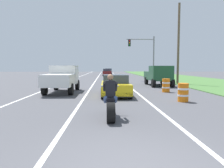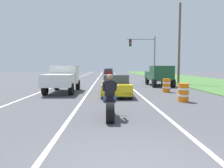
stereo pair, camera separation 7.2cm
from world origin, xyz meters
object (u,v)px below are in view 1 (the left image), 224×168
(motorcycle_with_rider, at_px, (110,102))
(construction_barrel_nearest, at_px, (183,92))
(distant_car_far_ahead, at_px, (107,72))
(sports_car_yellow, at_px, (115,86))
(traffic_light_mast_near, at_px, (145,52))
(distant_car_further_ahead, at_px, (108,71))
(pickup_truck_left_lane_white, at_px, (62,77))
(construction_barrel_mid, at_px, (166,85))
(pickup_truck_right_shoulder_dark_green, at_px, (158,75))

(motorcycle_with_rider, relative_size, construction_barrel_nearest, 2.21)
(distant_car_far_ahead, bearing_deg, construction_barrel_nearest, -83.38)
(sports_car_yellow, relative_size, traffic_light_mast_near, 0.72)
(construction_barrel_nearest, relative_size, distant_car_further_ahead, 0.25)
(pickup_truck_left_lane_white, bearing_deg, motorcycle_with_rider, -67.72)
(pickup_truck_left_lane_white, relative_size, traffic_light_mast_near, 0.80)
(pickup_truck_left_lane_white, relative_size, construction_barrel_nearest, 4.80)
(construction_barrel_nearest, relative_size, distant_car_far_ahead, 0.25)
(construction_barrel_mid, relative_size, distant_car_far_ahead, 0.25)
(motorcycle_with_rider, height_order, construction_barrel_nearest, motorcycle_with_rider)
(pickup_truck_left_lane_white, height_order, distant_car_far_ahead, pickup_truck_left_lane_white)
(sports_car_yellow, xyz_separation_m, traffic_light_mast_near, (4.84, 15.02, 3.31))
(construction_barrel_nearest, distance_m, distant_car_further_ahead, 41.19)
(pickup_truck_left_lane_white, xyz_separation_m, construction_barrel_nearest, (7.36, -4.51, -0.60))
(motorcycle_with_rider, height_order, construction_barrel_mid, motorcycle_with_rider)
(traffic_light_mast_near, distance_m, construction_barrel_mid, 13.78)
(motorcycle_with_rider, height_order, distant_car_further_ahead, motorcycle_with_rider)
(motorcycle_with_rider, bearing_deg, construction_barrel_mid, 61.38)
(pickup_truck_right_shoulder_dark_green, height_order, traffic_light_mast_near, traffic_light_mast_near)
(construction_barrel_mid, bearing_deg, pickup_truck_right_shoulder_dark_green, 81.84)
(construction_barrel_nearest, bearing_deg, traffic_light_mast_near, 85.76)
(motorcycle_with_rider, xyz_separation_m, sports_car_yellow, (0.49, 6.25, 0.04))
(motorcycle_with_rider, bearing_deg, distant_car_far_ahead, 89.63)
(pickup_truck_right_shoulder_dark_green, height_order, construction_barrel_nearest, pickup_truck_right_shoulder_dark_green)
(construction_barrel_mid, bearing_deg, distant_car_further_ahead, 95.74)
(pickup_truck_left_lane_white, distance_m, construction_barrel_nearest, 8.65)
(pickup_truck_right_shoulder_dark_green, height_order, construction_barrel_mid, pickup_truck_right_shoulder_dark_green)
(construction_barrel_nearest, bearing_deg, motorcycle_with_rider, -137.95)
(motorcycle_with_rider, relative_size, pickup_truck_right_shoulder_dark_green, 0.46)
(motorcycle_with_rider, height_order, distant_car_far_ahead, motorcycle_with_rider)
(construction_barrel_nearest, xyz_separation_m, distant_car_far_ahead, (-3.79, 32.64, 0.27))
(construction_barrel_nearest, height_order, distant_car_far_ahead, distant_car_far_ahead)
(motorcycle_with_rider, distance_m, construction_barrel_mid, 9.08)
(pickup_truck_left_lane_white, distance_m, construction_barrel_mid, 7.71)
(pickup_truck_left_lane_white, relative_size, construction_barrel_mid, 4.80)
(sports_car_yellow, relative_size, pickup_truck_right_shoulder_dark_green, 0.90)
(traffic_light_mast_near, bearing_deg, pickup_truck_left_lane_white, -123.41)
(pickup_truck_left_lane_white, xyz_separation_m, traffic_light_mast_near, (8.67, 13.14, 2.84))
(pickup_truck_right_shoulder_dark_green, relative_size, distant_car_further_ahead, 1.20)
(construction_barrel_nearest, bearing_deg, pickup_truck_left_lane_white, 148.51)
(pickup_truck_right_shoulder_dark_green, distance_m, traffic_light_mast_near, 8.47)
(traffic_light_mast_near, bearing_deg, distant_car_far_ahead, 108.77)
(pickup_truck_right_shoulder_dark_green, relative_size, distant_car_far_ahead, 1.20)
(construction_barrel_nearest, bearing_deg, pickup_truck_right_shoulder_dark_green, 83.59)
(distant_car_far_ahead, bearing_deg, distant_car_further_ahead, 87.14)
(pickup_truck_right_shoulder_dark_green, bearing_deg, pickup_truck_left_lane_white, -148.61)
(motorcycle_with_rider, height_order, pickup_truck_left_lane_white, pickup_truck_left_lane_white)
(construction_barrel_mid, bearing_deg, sports_car_yellow, -156.06)
(pickup_truck_left_lane_white, height_order, pickup_truck_right_shoulder_dark_green, same)
(traffic_light_mast_near, relative_size, construction_barrel_nearest, 6.00)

